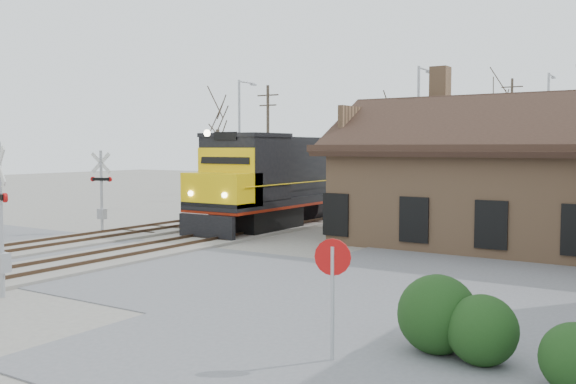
% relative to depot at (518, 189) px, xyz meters
% --- Properties ---
extents(ground, '(140.00, 140.00, 0.00)m').
position_rel_depot_xyz_m(ground, '(-11.99, -12.00, -2.41)').
color(ground, gray).
rests_on(ground, ground).
extents(road, '(60.00, 9.00, 0.03)m').
position_rel_depot_xyz_m(road, '(-11.99, -12.00, -2.39)').
color(road, '#5E5E63').
rests_on(road, ground).
extents(track_main, '(3.40, 90.00, 0.24)m').
position_rel_depot_xyz_m(track_main, '(-11.99, 3.00, -2.34)').
color(track_main, gray).
rests_on(track_main, ground).
extents(track_siding, '(3.40, 90.00, 0.24)m').
position_rel_depot_xyz_m(track_siding, '(-16.49, 3.00, -2.34)').
color(track_siding, gray).
rests_on(track_siding, ground).
extents(depot, '(15.20, 9.31, 7.90)m').
position_rel_depot_xyz_m(depot, '(0.00, 0.00, 0.00)').
color(depot, '#9F7552').
rests_on(depot, ground).
extents(locomotive_lead, '(3.27, 21.92, 4.87)m').
position_rel_depot_xyz_m(locomotive_lead, '(-11.99, 4.33, 0.15)').
color(locomotive_lead, black).
rests_on(locomotive_lead, ground).
extents(locomotive_trailing, '(3.27, 21.92, 4.61)m').
position_rel_depot_xyz_m(locomotive_trailing, '(-11.99, 26.53, 0.15)').
color(locomotive_trailing, black).
rests_on(locomotive_trailing, ground).
extents(crossbuck_near, '(1.20, 0.43, 4.30)m').
position_rel_depot_xyz_m(crossbuck_near, '(-9.70, -17.37, -0.40)').
color(crossbuck_near, '#A5A8AD').
rests_on(crossbuck_near, ground).
extents(crossbuck_far, '(1.10, 0.46, 3.99)m').
position_rel_depot_xyz_m(crossbuck_far, '(-18.07, -6.59, -0.53)').
color(crossbuck_far, '#A5A8AD').
rests_on(crossbuck_far, ground).
extents(do_not_enter_sign, '(0.70, 0.23, 2.40)m').
position_rel_depot_xyz_m(do_not_enter_sign, '(0.58, -17.10, -0.75)').
color(do_not_enter_sign, '#A5A8AD').
rests_on(do_not_enter_sign, ground).
extents(hedge_a, '(1.60, 1.60, 1.60)m').
position_rel_depot_xyz_m(hedge_a, '(2.10, -15.52, -1.61)').
color(hedge_a, black).
rests_on(hedge_a, ground).
extents(hedge_b, '(1.36, 1.36, 1.36)m').
position_rel_depot_xyz_m(hedge_b, '(3.07, -15.74, -1.73)').
color(hedge_b, black).
rests_on(hedge_b, ground).
extents(hedge_c, '(1.21, 1.21, 1.21)m').
position_rel_depot_xyz_m(hedge_c, '(4.80, -16.31, -1.80)').
color(hedge_c, black).
rests_on(hedge_c, ground).
extents(streetlight_a, '(0.25, 2.04, 8.87)m').
position_rel_depot_xyz_m(streetlight_a, '(-21.10, 8.64, 2.57)').
color(streetlight_a, '#A5A8AD').
rests_on(streetlight_a, ground).
extents(streetlight_b, '(0.25, 2.04, 9.07)m').
position_rel_depot_xyz_m(streetlight_b, '(-8.21, 9.68, 2.67)').
color(streetlight_b, '#A5A8AD').
rests_on(streetlight_b, ground).
extents(streetlight_c, '(0.25, 2.04, 9.49)m').
position_rel_depot_xyz_m(streetlight_c, '(-3.06, 21.67, 2.88)').
color(streetlight_c, '#A5A8AD').
rests_on(streetlight_c, ground).
extents(utility_pole_a, '(2.00, 0.24, 9.11)m').
position_rel_depot_xyz_m(utility_pole_a, '(-23.00, 14.78, 2.36)').
color(utility_pole_a, '#382D23').
rests_on(utility_pole_a, ground).
extents(utility_pole_b, '(2.00, 0.24, 10.66)m').
position_rel_depot_xyz_m(utility_pole_b, '(-8.98, 35.25, 3.16)').
color(utility_pole_b, '#382D23').
rests_on(utility_pole_b, ground).
extents(tree_a, '(3.83, 3.83, 9.38)m').
position_rel_depot_xyz_m(tree_a, '(-30.02, 17.04, 4.26)').
color(tree_a, '#382D23').
rests_on(tree_a, ground).
extents(tree_b, '(3.56, 3.56, 8.73)m').
position_rel_depot_xyz_m(tree_b, '(-17.07, 24.51, 3.80)').
color(tree_b, '#382D23').
rests_on(tree_b, ground).
extents(tree_c, '(5.16, 5.16, 12.63)m').
position_rel_depot_xyz_m(tree_c, '(-9.72, 34.22, 6.60)').
color(tree_c, '#382D23').
rests_on(tree_c, ground).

